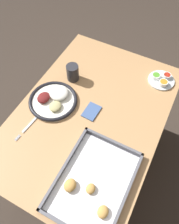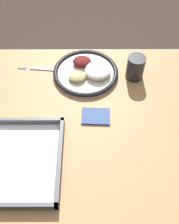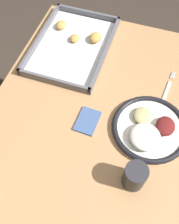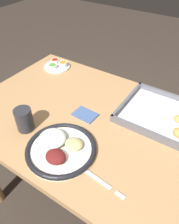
% 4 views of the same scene
% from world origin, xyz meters
% --- Properties ---
extents(ground_plane, '(8.00, 8.00, 0.00)m').
position_xyz_m(ground_plane, '(0.00, 0.00, 0.00)').
color(ground_plane, '#382D26').
extents(dining_table, '(1.09, 0.75, 0.74)m').
position_xyz_m(dining_table, '(0.00, 0.00, 0.61)').
color(dining_table, '#AD7F51').
rests_on(dining_table, ground_plane).
extents(dinner_plate, '(0.27, 0.27, 0.05)m').
position_xyz_m(dinner_plate, '(0.02, -0.22, 0.75)').
color(dinner_plate, white).
rests_on(dinner_plate, dining_table).
extents(fork, '(0.21, 0.04, 0.00)m').
position_xyz_m(fork, '(0.19, -0.24, 0.74)').
color(fork, silver).
rests_on(fork, dining_table).
extents(baking_tray, '(0.43, 0.31, 0.04)m').
position_xyz_m(baking_tray, '(0.32, 0.18, 0.75)').
color(baking_tray, '#595960').
rests_on(baking_tray, dining_table).
extents(drinking_cup, '(0.07, 0.07, 0.10)m').
position_xyz_m(drinking_cup, '(-0.18, -0.20, 0.79)').
color(drinking_cup, '#28282D').
rests_on(drinking_cup, dining_table).
extents(napkin, '(0.11, 0.08, 0.01)m').
position_xyz_m(napkin, '(-0.02, -0.00, 0.74)').
color(napkin, '#3F598C').
rests_on(napkin, dining_table).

